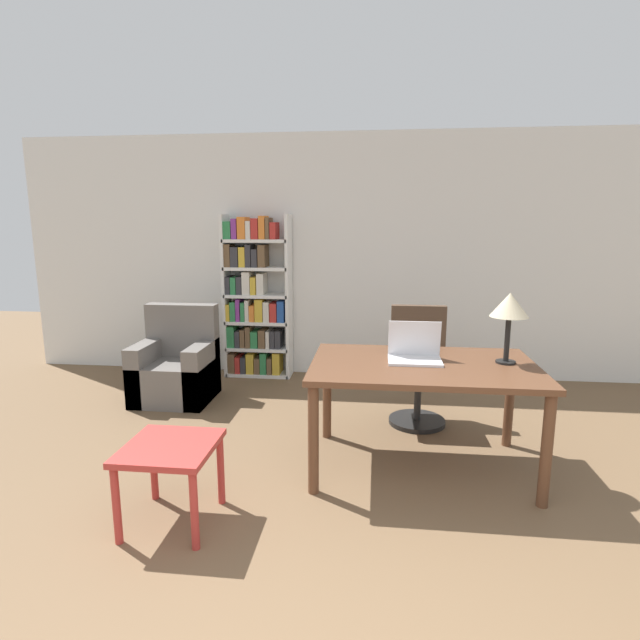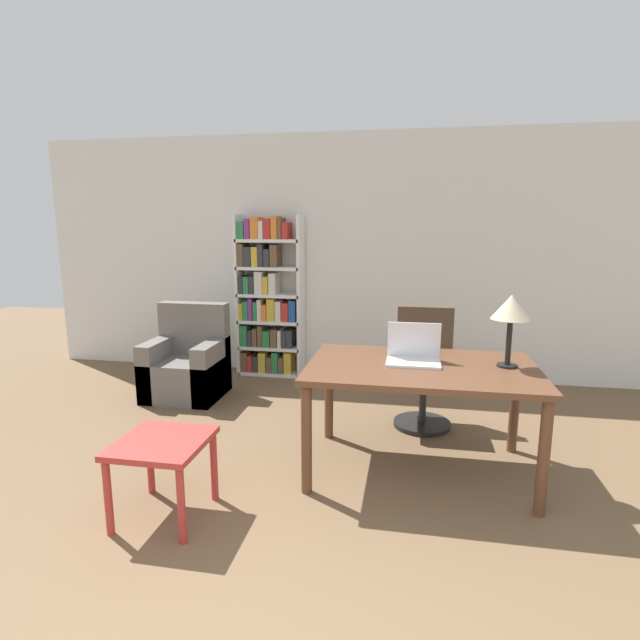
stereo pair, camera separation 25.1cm
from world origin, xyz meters
TOP-DOWN VIEW (x-y plane):
  - wall_back at (0.00, 4.53)m, footprint 8.00×0.06m
  - desk at (0.43, 2.29)m, footprint 1.55×0.99m
  - laptop at (0.38, 2.35)m, footprint 0.37×0.26m
  - table_lamp at (1.00, 2.36)m, footprint 0.26×0.26m
  - office_chair at (0.48, 3.17)m, footprint 0.51×0.51m
  - side_table_blue at (-1.05, 1.44)m, footprint 0.51×0.53m
  - armchair at (-1.86, 3.47)m, footprint 0.72×0.66m
  - bookshelf at (-1.27, 4.34)m, footprint 0.75×0.28m

SIDE VIEW (x-z plane):
  - armchair at x=-1.86m, z-range -0.16..0.77m
  - side_table_blue at x=-1.05m, z-range 0.16..0.64m
  - office_chair at x=0.48m, z-range -0.03..0.99m
  - desk at x=0.43m, z-range 0.29..1.06m
  - laptop at x=0.38m, z-range 0.69..0.97m
  - bookshelf at x=-1.27m, z-range -0.05..1.78m
  - table_lamp at x=1.00m, z-range 0.92..1.41m
  - wall_back at x=0.00m, z-range 0.00..2.70m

